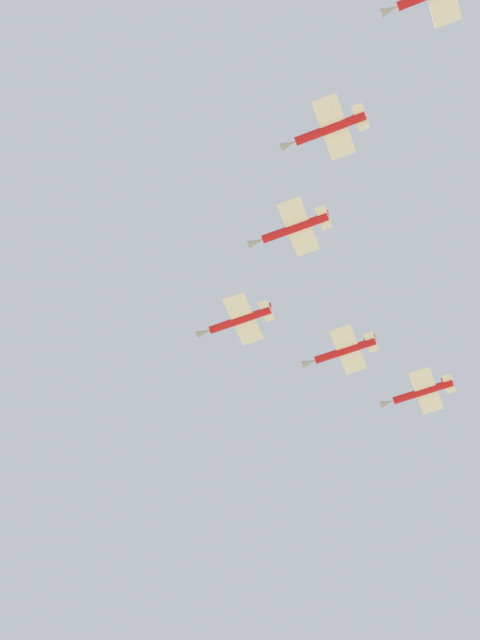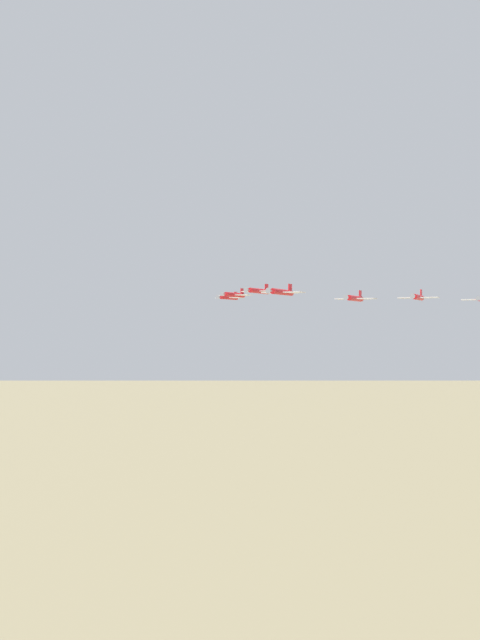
{
  "view_description": "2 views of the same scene",
  "coord_description": "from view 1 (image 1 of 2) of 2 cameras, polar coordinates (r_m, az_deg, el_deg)",
  "views": [
    {
      "loc": [
        41.2,
        -75.14,
        2.77
      ],
      "look_at": [
        -3.42,
        -18.58,
        126.91
      ],
      "focal_mm": 49.35,
      "sensor_mm": 36.0,
      "label": 1
    },
    {
      "loc": [
        -93.13,
        -94.65,
        121.2
      ],
      "look_at": [
        -5.9,
        -7.57,
        120.6
      ],
      "focal_mm": 29.27,
      "sensor_mm": 36.0,
      "label": 2
    }
  ],
  "objects": [
    {
      "name": "jet_starboard_inner",
      "position": [
        149.08,
        6.72,
        -2.01
      ],
      "size": [
        13.22,
        10.03,
        2.75
      ],
      "rotation": [
        0.0,
        0.0,
        1.86
      ],
      "color": "red"
    },
    {
      "name": "jet_starboard_outer",
      "position": [
        155.44,
        11.68,
        -4.6
      ],
      "size": [
        13.22,
        10.03,
        2.75
      ],
      "rotation": [
        0.0,
        0.0,
        1.86
      ],
      "color": "red"
    },
    {
      "name": "jet_port_inner",
      "position": [
        135.03,
        3.47,
        5.94
      ],
      "size": [
        13.22,
        10.03,
        2.75
      ],
      "rotation": [
        0.0,
        0.0,
        1.86
      ],
      "color": "red"
    },
    {
      "name": "jet_lead",
      "position": [
        143.59,
        -0.1,
        -0.03
      ],
      "size": [
        13.22,
        10.03,
        2.75
      ],
      "rotation": [
        0.0,
        0.0,
        1.86
      ],
      "color": "red"
    },
    {
      "name": "jet_port_outer",
      "position": [
        130.21,
        5.75,
        12.21
      ],
      "size": [
        13.22,
        10.03,
        2.75
      ],
      "rotation": [
        0.0,
        0.0,
        1.86
      ],
      "color": "red"
    }
  ]
}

